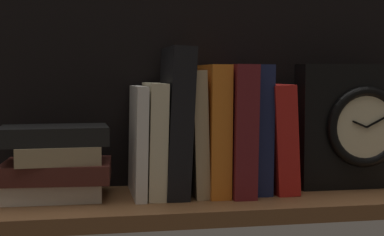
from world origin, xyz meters
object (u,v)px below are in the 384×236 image
object	(u,v)px
book_black_skeptic	(175,121)
book_tan_shortstories	(194,132)
framed_clock	(358,126)
book_maroon_dawkins	(234,129)
book_red_requiem	(275,137)
book_orange_pandolfini	(212,129)
book_cream_twain	(154,139)
book_white_catcher	(138,141)
book_navy_bierce	(255,128)
book_stack_side	(55,163)

from	to	relation	value
book_black_skeptic	book_tan_shortstories	bearing A→B (deg)	0.00
framed_clock	book_black_skeptic	bearing A→B (deg)	179.06
book_maroon_dawkins	book_red_requiem	bearing A→B (deg)	0.00
book_orange_pandolfini	framed_clock	bearing A→B (deg)	-1.17
book_cream_twain	framed_clock	xyz separation A→B (cm)	(37.37, -0.56, 1.67)
book_black_skeptic	book_maroon_dawkins	xyz separation A→B (cm)	(10.50, 0.00, -1.46)
book_white_catcher	book_red_requiem	bearing A→B (deg)	0.00
book_navy_bierce	book_cream_twain	bearing A→B (deg)	180.00
book_white_catcher	book_black_skeptic	xyz separation A→B (cm)	(6.40, 0.00, 3.26)
book_cream_twain	book_navy_bierce	bearing A→B (deg)	0.00
book_orange_pandolfini	book_navy_bierce	distance (cm)	7.72
book_black_skeptic	book_white_catcher	bearing A→B (deg)	180.00
book_cream_twain	book_maroon_dawkins	size ratio (longest dim) A/B	0.86
book_black_skeptic	book_navy_bierce	distance (cm)	14.36
framed_clock	book_stack_side	world-z (taller)	framed_clock
book_stack_side	book_red_requiem	bearing A→B (deg)	0.62
book_tan_shortstories	book_orange_pandolfini	world-z (taller)	book_orange_pandolfini
book_red_requiem	framed_clock	world-z (taller)	framed_clock
book_white_catcher	book_orange_pandolfini	world-z (taller)	book_orange_pandolfini
book_tan_shortstories	book_maroon_dawkins	size ratio (longest dim) A/B	0.96
book_cream_twain	book_red_requiem	xyz separation A→B (cm)	(21.75, 0.00, -0.17)
book_tan_shortstories	book_red_requiem	distance (cm)	14.72
framed_clock	book_orange_pandolfini	bearing A→B (deg)	178.83
book_orange_pandolfini	book_maroon_dawkins	size ratio (longest dim) A/B	1.00
book_red_requiem	book_stack_side	world-z (taller)	book_red_requiem
book_orange_pandolfini	book_red_requiem	xyz separation A→B (cm)	(11.49, 0.00, -1.71)
book_white_catcher	book_orange_pandolfini	size ratio (longest dim) A/B	0.84
book_navy_bierce	book_maroon_dawkins	bearing A→B (deg)	180.00
book_tan_shortstories	framed_clock	bearing A→B (deg)	-1.05
book_cream_twain	book_tan_shortstories	distance (cm)	7.17
book_cream_twain	book_black_skeptic	distance (cm)	4.77
book_cream_twain	book_orange_pandolfini	world-z (taller)	book_orange_pandolfini
book_white_catcher	book_navy_bierce	world-z (taller)	book_navy_bierce
book_orange_pandolfini	book_stack_side	size ratio (longest dim) A/B	1.20
book_white_catcher	book_red_requiem	size ratio (longest dim) A/B	0.99
book_black_skeptic	book_red_requiem	world-z (taller)	book_black_skeptic
book_orange_pandolfini	book_stack_side	bearing A→B (deg)	-179.11
book_white_catcher	book_tan_shortstories	world-z (taller)	book_tan_shortstories
book_white_catcher	book_cream_twain	world-z (taller)	book_cream_twain
book_white_catcher	book_black_skeptic	bearing A→B (deg)	0.00
book_cream_twain	book_red_requiem	size ratio (longest dim) A/B	1.02
book_black_skeptic	book_orange_pandolfini	bearing A→B (deg)	0.00
book_red_requiem	book_white_catcher	bearing A→B (deg)	180.00
book_cream_twain	book_red_requiem	world-z (taller)	book_cream_twain
book_white_catcher	book_navy_bierce	bearing A→B (deg)	0.00
book_tan_shortstories	book_red_requiem	bearing A→B (deg)	0.00
book_cream_twain	book_red_requiem	bearing A→B (deg)	0.00
book_white_catcher	book_orange_pandolfini	xyz separation A→B (cm)	(12.96, 0.00, 1.79)
book_cream_twain	book_maroon_dawkins	bearing A→B (deg)	0.00
book_black_skeptic	book_tan_shortstories	world-z (taller)	book_black_skeptic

